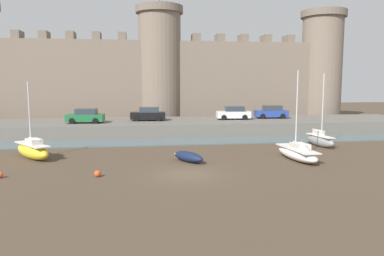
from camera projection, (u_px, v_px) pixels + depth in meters
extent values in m
plane|color=#4C3D2D|center=(187.00, 174.00, 24.46)|extent=(160.00, 160.00, 0.00)
cube|color=slate|center=(170.00, 142.00, 37.61)|extent=(80.00, 4.50, 0.10)
cube|color=#666059|center=(165.00, 127.00, 44.66)|extent=(61.38, 10.00, 1.43)
cube|color=#7A6B5B|center=(160.00, 83.00, 54.05)|extent=(49.38, 2.80, 11.78)
cylinder|color=#7A6B5B|center=(160.00, 69.00, 53.81)|extent=(5.99, 5.99, 15.63)
cylinder|color=#706254|center=(159.00, 10.00, 52.79)|extent=(6.71, 6.71, 1.00)
cylinder|color=#7A6B5B|center=(321.00, 70.00, 57.22)|extent=(5.99, 5.99, 15.63)
cylinder|color=#706254|center=(324.00, 14.00, 56.20)|extent=(6.71, 6.71, 1.00)
cube|color=#746557|center=(18.00, 35.00, 50.61)|extent=(1.10, 2.52, 1.10)
cube|color=#746557|center=(44.00, 35.00, 51.09)|extent=(1.10, 2.52, 1.10)
cube|color=#746557|center=(71.00, 36.00, 51.57)|extent=(1.10, 2.52, 1.10)
cube|color=#746557|center=(97.00, 36.00, 52.05)|extent=(1.10, 2.52, 1.10)
cube|color=#746557|center=(122.00, 37.00, 52.54)|extent=(1.10, 2.52, 1.10)
cube|color=#746557|center=(196.00, 38.00, 53.98)|extent=(1.10, 2.52, 1.10)
cube|color=#746557|center=(220.00, 38.00, 54.46)|extent=(1.10, 2.52, 1.10)
cube|color=#746557|center=(243.00, 39.00, 54.95)|extent=(1.10, 2.52, 1.10)
cube|color=#746557|center=(266.00, 39.00, 55.43)|extent=(1.10, 2.52, 1.10)
cube|color=#746557|center=(288.00, 39.00, 55.91)|extent=(1.10, 2.52, 1.10)
ellipsoid|color=yellow|center=(33.00, 151.00, 29.42)|extent=(4.06, 4.80, 1.19)
cube|color=silver|center=(32.00, 144.00, 29.35)|extent=(3.54, 4.20, 0.08)
cube|color=silver|center=(34.00, 141.00, 29.05)|extent=(1.53, 1.64, 0.44)
cylinder|color=silver|center=(29.00, 113.00, 29.22)|extent=(0.10, 0.10, 4.85)
cylinder|color=silver|center=(34.00, 139.00, 28.94)|extent=(1.41, 1.85, 0.08)
ellipsoid|color=#141E3D|center=(188.00, 157.00, 28.26)|extent=(2.53, 3.17, 0.78)
ellipsoid|color=navy|center=(188.00, 156.00, 28.25)|extent=(2.04, 2.58, 0.43)
cube|color=beige|center=(190.00, 156.00, 28.07)|extent=(0.83, 0.63, 0.06)
cube|color=beige|center=(178.00, 153.00, 29.17)|extent=(0.62, 0.53, 0.08)
ellipsoid|color=gray|center=(320.00, 141.00, 35.06)|extent=(1.43, 4.11, 1.04)
cube|color=silver|center=(320.00, 136.00, 35.00)|extent=(1.23, 3.61, 0.08)
cube|color=silver|center=(318.00, 133.00, 35.26)|extent=(0.75, 1.19, 0.44)
cylinder|color=silver|center=(323.00, 105.00, 34.45)|extent=(0.10, 0.10, 5.73)
cylinder|color=silver|center=(318.00, 130.00, 35.33)|extent=(0.30, 1.81, 0.08)
ellipsoid|color=silver|center=(297.00, 154.00, 29.02)|extent=(2.02, 5.59, 0.91)
cube|color=silver|center=(297.00, 149.00, 28.96)|extent=(1.73, 4.91, 0.08)
cube|color=silver|center=(300.00, 146.00, 28.54)|extent=(1.15, 1.61, 0.44)
cylinder|color=silver|center=(297.00, 109.00, 28.86)|extent=(0.10, 0.10, 5.98)
cylinder|color=silver|center=(301.00, 144.00, 28.37)|extent=(0.28, 2.46, 0.08)
sphere|color=#E04C1E|center=(98.00, 174.00, 23.78)|extent=(0.42, 0.42, 0.42)
sphere|color=#E04C1E|center=(0.00, 175.00, 23.47)|extent=(0.39, 0.39, 0.39)
cube|color=#263F99|center=(271.00, 113.00, 47.53)|extent=(4.22, 2.02, 0.80)
cube|color=#2D3842|center=(272.00, 108.00, 47.46)|extent=(2.37, 1.67, 0.64)
cylinder|color=black|center=(263.00, 116.00, 46.65)|extent=(0.65, 0.23, 0.64)
cylinder|color=black|center=(260.00, 115.00, 48.33)|extent=(0.65, 0.23, 0.64)
cylinder|color=black|center=(283.00, 116.00, 46.80)|extent=(0.65, 0.23, 0.64)
cylinder|color=black|center=(279.00, 115.00, 48.48)|extent=(0.65, 0.23, 0.64)
cube|color=#1E6638|center=(85.00, 118.00, 41.87)|extent=(4.22, 2.02, 0.80)
cube|color=#2D3842|center=(86.00, 111.00, 41.79)|extent=(2.37, 1.67, 0.64)
cylinder|color=black|center=(72.00, 121.00, 40.99)|extent=(0.65, 0.23, 0.64)
cylinder|color=black|center=(76.00, 119.00, 42.67)|extent=(0.65, 0.23, 0.64)
cylinder|color=black|center=(95.00, 121.00, 41.14)|extent=(0.65, 0.23, 0.64)
cylinder|color=black|center=(98.00, 119.00, 42.82)|extent=(0.65, 0.23, 0.64)
cube|color=silver|center=(233.00, 115.00, 45.96)|extent=(4.22, 2.02, 0.80)
cube|color=#2D3842|center=(235.00, 109.00, 45.89)|extent=(2.37, 1.67, 0.64)
cylinder|color=black|center=(224.00, 117.00, 45.08)|extent=(0.65, 0.23, 0.64)
cylinder|color=black|center=(222.00, 116.00, 46.77)|extent=(0.65, 0.23, 0.64)
cylinder|color=black|center=(245.00, 117.00, 45.23)|extent=(0.65, 0.23, 0.64)
cylinder|color=black|center=(242.00, 116.00, 46.92)|extent=(0.65, 0.23, 0.64)
cube|color=black|center=(148.00, 116.00, 44.54)|extent=(4.22, 2.02, 0.80)
cube|color=#2D3842|center=(149.00, 110.00, 44.46)|extent=(2.37, 1.67, 0.64)
cylinder|color=black|center=(137.00, 119.00, 43.65)|extent=(0.65, 0.23, 0.64)
cylinder|color=black|center=(138.00, 117.00, 45.34)|extent=(0.65, 0.23, 0.64)
cylinder|color=black|center=(159.00, 119.00, 43.81)|extent=(0.65, 0.23, 0.64)
cylinder|color=black|center=(159.00, 117.00, 45.49)|extent=(0.65, 0.23, 0.64)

